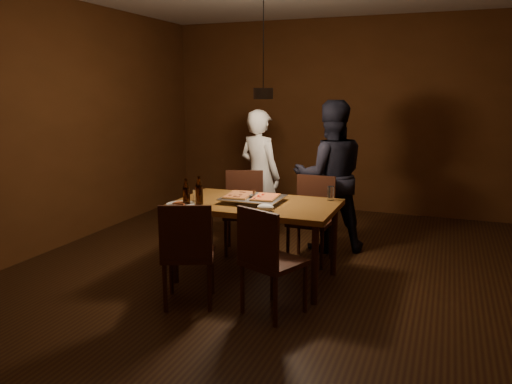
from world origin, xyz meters
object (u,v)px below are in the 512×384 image
(chair_near_left, at_px, (187,245))
(chair_near_right, at_px, (267,252))
(pizza_tray, at_px, (253,200))
(chair_far_right, at_px, (313,211))
(plate_slice, at_px, (181,204))
(pendant_lamp, at_px, (263,92))
(dining_table, at_px, (256,210))
(chair_far_left, at_px, (244,203))
(beer_bottle_b, at_px, (199,190))
(diner_white, at_px, (260,176))
(beer_bottle_a, at_px, (186,192))
(diner_dark, at_px, (330,176))

(chair_near_left, bearing_deg, chair_near_right, -16.54)
(pizza_tray, bearing_deg, chair_near_left, -101.99)
(chair_far_right, distance_m, plate_slice, 1.47)
(chair_near_right, distance_m, pendant_lamp, 1.53)
(dining_table, bearing_deg, chair_far_right, 63.93)
(chair_far_left, xyz_separation_m, beer_bottle_b, (-0.01, -1.03, 0.34))
(plate_slice, bearing_deg, chair_far_right, 48.61)
(chair_near_left, xyz_separation_m, diner_white, (-0.13, 2.02, 0.24))
(chair_near_left, xyz_separation_m, pizza_tray, (0.26, 0.81, 0.24))
(chair_far_left, relative_size, plate_slice, 2.05)
(chair_near_left, xyz_separation_m, chair_near_right, (0.67, 0.07, 0.00))
(dining_table, bearing_deg, beer_bottle_b, -151.09)
(beer_bottle_b, height_order, diner_white, diner_white)
(beer_bottle_a, bearing_deg, dining_table, 32.72)
(chair_far_right, distance_m, chair_near_right, 1.46)
(chair_near_left, xyz_separation_m, beer_bottle_b, (-0.17, 0.55, 0.34))
(chair_far_left, distance_m, beer_bottle_b, 1.09)
(beer_bottle_a, relative_size, diner_dark, 0.15)
(chair_near_right, bearing_deg, diner_dark, 110.92)
(chair_far_left, distance_m, pendant_lamp, 1.46)
(diner_white, xyz_separation_m, diner_dark, (0.86, -0.07, 0.06))
(beer_bottle_b, height_order, plate_slice, beer_bottle_b)
(chair_far_left, relative_size, chair_near_right, 0.97)
(chair_far_left, relative_size, beer_bottle_b, 2.02)
(dining_table, distance_m, chair_far_right, 0.83)
(plate_slice, xyz_separation_m, diner_dark, (1.04, 1.51, 0.08))
(plate_slice, bearing_deg, diner_white, 83.66)
(chair_far_right, bearing_deg, diner_dark, -99.23)
(dining_table, distance_m, pizza_tray, 0.10)
(chair_far_right, relative_size, pendant_lamp, 0.44)
(beer_bottle_a, distance_m, pendant_lamp, 1.15)
(pizza_tray, relative_size, diner_white, 0.35)
(chair_near_left, bearing_deg, beer_bottle_b, 84.16)
(chair_near_right, relative_size, diner_white, 0.35)
(dining_table, bearing_deg, plate_slice, -149.36)
(chair_near_left, bearing_deg, plate_slice, 101.93)
(dining_table, height_order, chair_far_left, chair_far_left)
(beer_bottle_a, bearing_deg, pizza_tray, 35.02)
(chair_near_left, relative_size, beer_bottle_a, 2.20)
(diner_white, bearing_deg, pendant_lamp, 133.27)
(dining_table, relative_size, chair_near_right, 2.72)
(dining_table, xyz_separation_m, diner_white, (-0.43, 1.22, 0.10))
(dining_table, distance_m, plate_slice, 0.70)
(chair_near_right, distance_m, pizza_tray, 0.87)
(diner_white, bearing_deg, dining_table, 130.25)
(chair_near_left, distance_m, pendant_lamp, 1.57)
(chair_near_right, relative_size, beer_bottle_b, 2.09)
(chair_near_right, bearing_deg, beer_bottle_b, 173.32)
(dining_table, bearing_deg, diner_white, 109.15)
(beer_bottle_a, xyz_separation_m, plate_slice, (-0.06, -0.01, -0.12))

